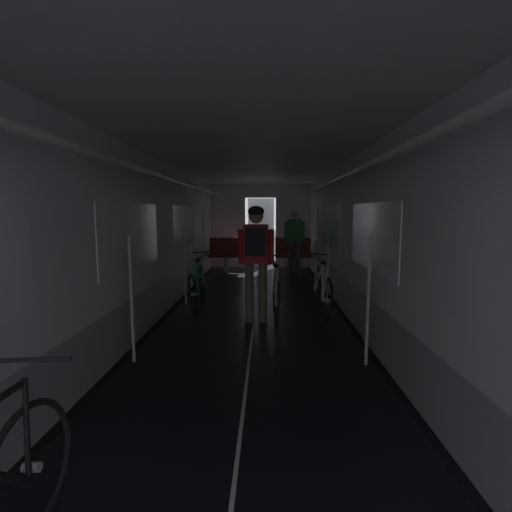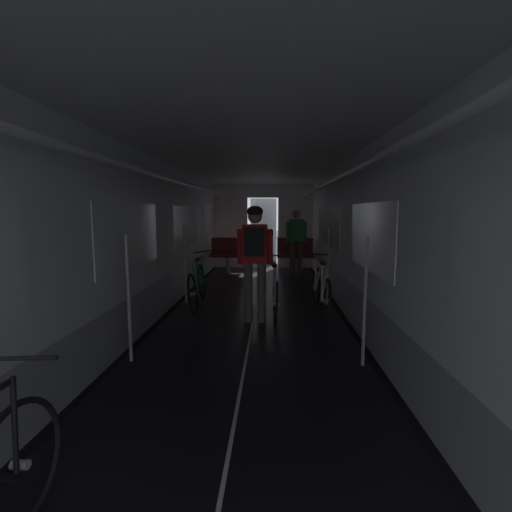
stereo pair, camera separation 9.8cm
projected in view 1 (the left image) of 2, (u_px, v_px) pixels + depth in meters
name	position (u px, v px, depth m)	size (l,w,h in m)	color
train_car_shell	(254.00, 208.00, 5.28)	(3.14, 12.34, 2.57)	black
bench_seat_far_left	(226.00, 252.00, 9.89)	(0.98, 0.51, 0.95)	gray
bench_seat_far_right	(293.00, 252.00, 9.83)	(0.98, 0.51, 0.95)	gray
bicycle_white	(321.00, 290.00, 5.92)	(0.44, 1.69, 0.95)	black
bicycle_green	(198.00, 285.00, 6.35)	(0.44, 1.69, 0.96)	black
person_cyclist_aisle	(256.00, 251.00, 5.34)	(0.53, 0.39, 1.73)	brown
bicycle_silver_in_aisle	(276.00, 293.00, 5.68)	(0.44, 1.69, 0.94)	black
person_standing_near_bench	(294.00, 238.00, 9.41)	(0.53, 0.23, 1.69)	brown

